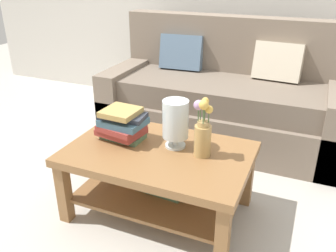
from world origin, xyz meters
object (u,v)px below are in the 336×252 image
at_px(coffee_table, 159,168).
at_px(flower_pitcher, 203,131).
at_px(book_stack_main, 122,124).
at_px(glass_hurricane_vase, 176,121).
at_px(couch, 223,99).

xyz_separation_m(coffee_table, flower_pitcher, (0.26, 0.05, 0.28)).
xyz_separation_m(book_stack_main, flower_pitcher, (0.54, -0.00, 0.05)).
height_order(coffee_table, glass_hurricane_vase, glass_hurricane_vase).
distance_m(coffee_table, flower_pitcher, 0.39).
relative_size(book_stack_main, flower_pitcher, 0.89).
height_order(couch, flower_pitcher, couch).
distance_m(coffee_table, book_stack_main, 0.36).
relative_size(couch, flower_pitcher, 5.78).
xyz_separation_m(couch, glass_hurricane_vase, (0.00, -1.17, 0.26)).
bearing_deg(book_stack_main, glass_hurricane_vase, 6.48).
relative_size(coffee_table, flower_pitcher, 3.09).
xyz_separation_m(book_stack_main, glass_hurricane_vase, (0.35, 0.04, 0.07)).
distance_m(book_stack_main, glass_hurricane_vase, 0.36).
bearing_deg(glass_hurricane_vase, book_stack_main, -173.52).
xyz_separation_m(glass_hurricane_vase, flower_pitcher, (0.19, -0.04, -0.02)).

